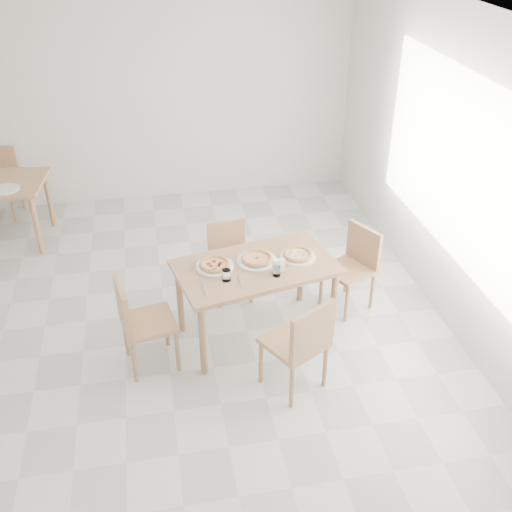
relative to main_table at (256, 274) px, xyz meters
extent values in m
plane|color=silver|center=(-1.20, -0.40, -0.66)|extent=(7.00, 7.00, 0.00)
plane|color=white|center=(-1.20, -0.40, 2.14)|extent=(7.00, 7.00, 0.00)
plane|color=silver|center=(-1.20, 3.10, 0.74)|extent=(6.00, 0.00, 6.00)
plane|color=silver|center=(1.80, -0.40, 0.74)|extent=(0.00, 7.00, 7.00)
cube|color=white|center=(1.78, -0.10, 0.84)|extent=(1.60, 0.02, 3.20)
cube|color=#AD7C58|center=(0.00, 0.00, 0.07)|extent=(1.51, 1.05, 0.04)
cylinder|color=#AD7C58|center=(-0.53, -0.44, -0.30)|extent=(0.06, 0.06, 0.71)
cylinder|color=#AD7C58|center=(0.67, -0.18, -0.30)|extent=(0.06, 0.06, 0.71)
cylinder|color=#AD7C58|center=(-0.67, 0.18, -0.30)|extent=(0.06, 0.06, 0.71)
cylinder|color=#AD7C58|center=(0.53, 0.44, -0.30)|extent=(0.06, 0.06, 0.71)
cube|color=tan|center=(0.17, -0.71, -0.21)|extent=(0.59, 0.59, 0.04)
cube|color=tan|center=(0.27, -0.88, 0.01)|extent=(0.40, 0.25, 0.41)
cylinder|color=tan|center=(0.25, -0.45, -0.45)|extent=(0.04, 0.04, 0.42)
cylinder|color=tan|center=(-0.08, -0.63, -0.45)|extent=(0.04, 0.04, 0.42)
cylinder|color=tan|center=(0.43, -0.78, -0.45)|extent=(0.04, 0.04, 0.42)
cylinder|color=tan|center=(0.10, -0.96, -0.45)|extent=(0.04, 0.04, 0.42)
cube|color=tan|center=(-0.13, 0.64, -0.27)|extent=(0.41, 0.41, 0.04)
cube|color=tan|center=(-0.15, 0.81, -0.07)|extent=(0.38, 0.07, 0.36)
cylinder|color=tan|center=(-0.27, 0.46, -0.47)|extent=(0.03, 0.03, 0.37)
cylinder|color=tan|center=(0.05, 0.49, -0.47)|extent=(0.03, 0.03, 0.37)
cylinder|color=tan|center=(-0.31, 0.78, -0.47)|extent=(0.03, 0.03, 0.37)
cylinder|color=tan|center=(0.02, 0.81, -0.47)|extent=(0.03, 0.03, 0.37)
cube|color=tan|center=(-0.96, -0.22, -0.22)|extent=(0.50, 0.50, 0.04)
cube|color=tan|center=(-1.15, -0.26, 0.00)|extent=(0.12, 0.43, 0.41)
cylinder|color=tan|center=(-0.75, -0.37, -0.45)|extent=(0.04, 0.04, 0.42)
cylinder|color=tan|center=(-0.82, -0.01, -0.45)|extent=(0.04, 0.04, 0.42)
cylinder|color=tan|center=(-1.11, -0.44, -0.45)|extent=(0.04, 0.04, 0.42)
cylinder|color=tan|center=(-1.17, -0.08, -0.45)|extent=(0.04, 0.04, 0.42)
cube|color=tan|center=(0.95, 0.26, -0.24)|extent=(0.55, 0.55, 0.04)
cube|color=tan|center=(1.11, 0.34, -0.03)|extent=(0.22, 0.38, 0.39)
cylinder|color=tan|center=(0.71, 0.33, -0.46)|extent=(0.03, 0.03, 0.40)
cylinder|color=tan|center=(0.87, 0.02, -0.46)|extent=(0.03, 0.03, 0.40)
cylinder|color=tan|center=(1.03, 0.49, -0.46)|extent=(0.03, 0.03, 0.40)
cylinder|color=tan|center=(1.19, 0.18, -0.46)|extent=(0.03, 0.03, 0.40)
cylinder|color=white|center=(0.02, 0.06, 0.10)|extent=(0.35, 0.35, 0.02)
cylinder|color=white|center=(0.39, 0.06, 0.10)|extent=(0.32, 0.32, 0.02)
cylinder|color=white|center=(-0.36, 0.03, 0.10)|extent=(0.33, 0.33, 0.02)
cylinder|color=tan|center=(0.02, 0.06, 0.12)|extent=(0.33, 0.33, 0.01)
torus|color=tan|center=(0.02, 0.06, 0.13)|extent=(0.33, 0.33, 0.03)
cylinder|color=#E34728|center=(0.02, 0.06, 0.13)|extent=(0.26, 0.26, 0.01)
ellipsoid|color=#16621E|center=(0.02, 0.06, 0.13)|extent=(0.05, 0.05, 0.01)
cylinder|color=tan|center=(0.39, 0.06, 0.12)|extent=(0.27, 0.27, 0.01)
torus|color=tan|center=(0.39, 0.06, 0.13)|extent=(0.27, 0.27, 0.03)
cylinder|color=beige|center=(0.39, 0.06, 0.13)|extent=(0.21, 0.21, 0.01)
cylinder|color=tan|center=(-0.36, 0.03, 0.12)|extent=(0.33, 0.33, 0.01)
torus|color=tan|center=(-0.36, 0.03, 0.13)|extent=(0.33, 0.33, 0.03)
cylinder|color=#E34728|center=(-0.36, 0.03, 0.13)|extent=(0.25, 0.25, 0.01)
cylinder|color=white|center=(-0.28, -0.17, 0.14)|extent=(0.08, 0.08, 0.10)
cylinder|color=white|center=(0.14, -0.19, 0.14)|extent=(0.07, 0.07, 0.09)
cube|color=silver|center=(0.17, -0.14, 0.10)|extent=(0.12, 0.06, 0.01)
cube|color=white|center=(0.17, -0.14, 0.16)|extent=(0.11, 0.05, 0.11)
cube|color=silver|center=(-0.48, -0.28, 0.10)|extent=(0.04, 0.20, 0.01)
cube|color=silver|center=(-0.18, -0.23, 0.10)|extent=(0.02, 0.19, 0.01)
cylinder|color=tan|center=(-2.12, 1.86, -0.30)|extent=(0.06, 0.06, 0.71)
cylinder|color=tan|center=(-2.04, 2.50, -0.30)|extent=(0.06, 0.06, 0.71)
cube|color=tan|center=(-2.63, 3.07, -0.01)|extent=(0.42, 0.10, 0.40)
cylinder|color=tan|center=(-2.51, 2.68, -0.45)|extent=(0.04, 0.04, 0.41)
cylinder|color=tan|center=(-2.46, 3.04, -0.45)|extent=(0.04, 0.04, 0.41)
cylinder|color=white|center=(-2.37, 1.99, 0.10)|extent=(0.28, 0.28, 0.02)
camera|label=1|loc=(-0.82, -4.28, 2.91)|focal=42.00mm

